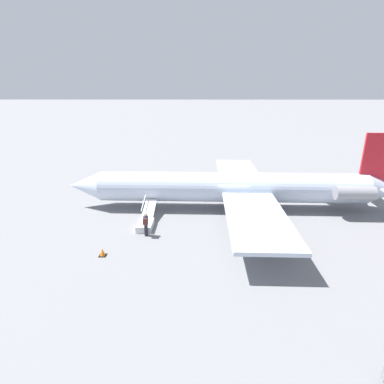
% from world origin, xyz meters
% --- Properties ---
extents(ground_plane, '(600.00, 600.00, 0.00)m').
position_xyz_m(ground_plane, '(0.00, 0.00, 0.00)').
color(ground_plane, slate).
extents(airplane_main, '(28.58, 21.50, 6.60)m').
position_xyz_m(airplane_main, '(-0.90, 0.02, 1.97)').
color(airplane_main, silver).
rests_on(airplane_main, ground).
extents(boarding_stairs, '(1.14, 4.04, 1.66)m').
position_xyz_m(boarding_stairs, '(6.84, 3.64, 0.37)').
color(boarding_stairs, silver).
rests_on(boarding_stairs, ground).
extents(passenger, '(0.36, 0.54, 1.74)m').
position_xyz_m(passenger, '(6.58, 5.23, 1.00)').
color(passenger, '#23232D').
rests_on(passenger, ground).
extents(traffic_cone_near_stairs, '(0.45, 0.45, 0.50)m').
position_xyz_m(traffic_cone_near_stairs, '(8.89, 7.96, 0.23)').
color(traffic_cone_near_stairs, black).
rests_on(traffic_cone_near_stairs, ground).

